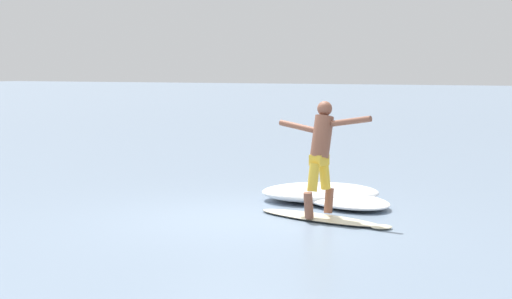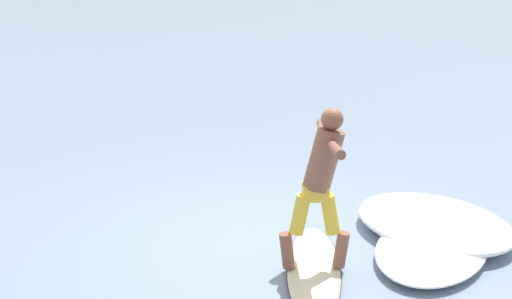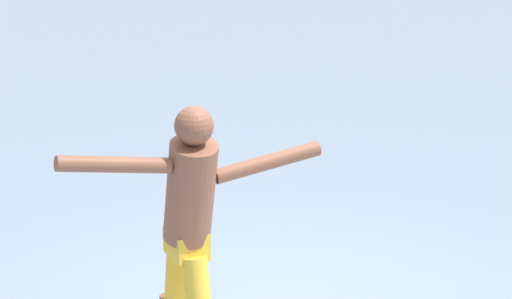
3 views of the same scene
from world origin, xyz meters
name	(u,v)px [view 2 (image 2 of 3)]	position (x,y,z in m)	size (l,w,h in m)	color
ground_plane	(254,238)	(0.00, 0.00, 0.00)	(200.00, 200.00, 0.00)	#7489A1
surfboard	(314,271)	(0.44, -1.02, 0.03)	(1.10, 2.40, 0.19)	beige
surfer	(322,176)	(0.51, -0.99, 1.06)	(0.75, 1.59, 1.71)	brown
wave_foam_at_tail	(432,247)	(1.84, -0.82, 0.09)	(2.12, 2.33, 0.18)	white
wave_foam_at_nose	(434,222)	(2.10, -0.28, 0.15)	(2.23, 2.45, 0.29)	white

